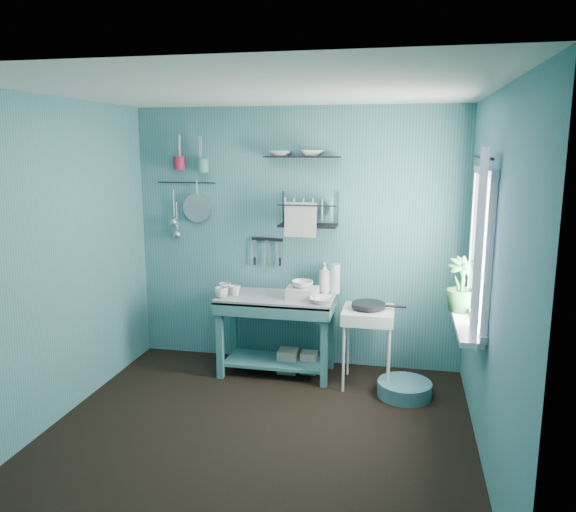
% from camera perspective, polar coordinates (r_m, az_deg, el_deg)
% --- Properties ---
extents(floor, '(3.20, 3.20, 0.00)m').
position_cam_1_polar(floor, '(4.46, -3.01, -17.44)').
color(floor, black).
rests_on(floor, ground).
extents(ceiling, '(3.20, 3.20, 0.00)m').
position_cam_1_polar(ceiling, '(3.93, -3.39, 16.49)').
color(ceiling, silver).
rests_on(ceiling, ground).
extents(wall_back, '(3.20, 0.00, 3.20)m').
position_cam_1_polar(wall_back, '(5.45, 0.89, 1.83)').
color(wall_back, '#3A7278').
rests_on(wall_back, ground).
extents(wall_front, '(3.20, 0.00, 3.20)m').
position_cam_1_polar(wall_front, '(2.65, -11.67, -8.55)').
color(wall_front, '#3A7278').
rests_on(wall_front, ground).
extents(wall_left, '(0.00, 3.00, 3.00)m').
position_cam_1_polar(wall_left, '(4.68, -22.46, -0.57)').
color(wall_left, '#3A7278').
rests_on(wall_left, ground).
extents(wall_right, '(0.00, 3.00, 3.00)m').
position_cam_1_polar(wall_right, '(3.93, 20.02, -2.53)').
color(wall_right, '#3A7278').
rests_on(wall_right, ground).
extents(work_counter, '(1.11, 0.62, 0.76)m').
position_cam_1_polar(work_counter, '(5.34, -1.18, -8.01)').
color(work_counter, '#336A6B').
rests_on(work_counter, floor).
extents(mug_left, '(0.12, 0.12, 0.10)m').
position_cam_1_polar(mug_left, '(5.19, -6.78, -3.71)').
color(mug_left, silver).
rests_on(mug_left, work_counter).
extents(mug_mid, '(0.14, 0.14, 0.09)m').
position_cam_1_polar(mug_mid, '(5.26, -5.40, -3.52)').
color(mug_mid, silver).
rests_on(mug_mid, work_counter).
extents(mug_right, '(0.17, 0.17, 0.10)m').
position_cam_1_polar(mug_right, '(5.35, -6.44, -3.27)').
color(mug_right, silver).
rests_on(mug_right, work_counter).
extents(wash_tub, '(0.28, 0.22, 0.10)m').
position_cam_1_polar(wash_tub, '(5.15, 1.47, -3.75)').
color(wash_tub, beige).
rests_on(wash_tub, work_counter).
extents(tub_bowl, '(0.20, 0.19, 0.06)m').
position_cam_1_polar(tub_bowl, '(5.13, 1.47, -2.88)').
color(tub_bowl, silver).
rests_on(tub_bowl, wash_tub).
extents(soap_bottle, '(0.11, 0.12, 0.30)m').
position_cam_1_polar(soap_bottle, '(5.31, 3.71, -2.20)').
color(soap_bottle, beige).
rests_on(soap_bottle, work_counter).
extents(water_bottle, '(0.09, 0.09, 0.28)m').
position_cam_1_polar(water_bottle, '(5.32, 4.80, -2.30)').
color(water_bottle, silver).
rests_on(water_bottle, work_counter).
extents(counter_bowl, '(0.22, 0.22, 0.05)m').
position_cam_1_polar(counter_bowl, '(5.00, 3.46, -4.50)').
color(counter_bowl, silver).
rests_on(counter_bowl, work_counter).
extents(hotplate_stand, '(0.48, 0.48, 0.71)m').
position_cam_1_polar(hotplate_stand, '(5.15, 8.06, -9.15)').
color(hotplate_stand, silver).
rests_on(hotplate_stand, floor).
extents(frying_pan, '(0.30, 0.30, 0.03)m').
position_cam_1_polar(frying_pan, '(5.03, 8.18, -4.94)').
color(frying_pan, black).
rests_on(frying_pan, hotplate_stand).
extents(knife_strip, '(0.32, 0.05, 0.03)m').
position_cam_1_polar(knife_strip, '(5.49, -2.12, 1.71)').
color(knife_strip, black).
rests_on(knife_strip, wall_back).
extents(dish_rack, '(0.58, 0.33, 0.32)m').
position_cam_1_polar(dish_rack, '(5.26, 2.08, 4.74)').
color(dish_rack, black).
rests_on(dish_rack, wall_back).
extents(upper_shelf, '(0.71, 0.23, 0.01)m').
position_cam_1_polar(upper_shelf, '(5.27, 1.43, 10.04)').
color(upper_shelf, black).
rests_on(upper_shelf, wall_back).
extents(shelf_bowl_left, '(0.23, 0.23, 0.05)m').
position_cam_1_polar(shelf_bowl_left, '(5.31, -0.72, 10.03)').
color(shelf_bowl_left, silver).
rests_on(shelf_bowl_left, upper_shelf).
extents(shelf_bowl_right, '(0.24, 0.24, 0.06)m').
position_cam_1_polar(shelf_bowl_right, '(5.25, 2.47, 10.50)').
color(shelf_bowl_right, silver).
rests_on(shelf_bowl_right, upper_shelf).
extents(utensil_cup_magenta, '(0.11, 0.11, 0.13)m').
position_cam_1_polar(utensil_cup_magenta, '(5.64, -11.00, 9.26)').
color(utensil_cup_magenta, maroon).
rests_on(utensil_cup_magenta, wall_back).
extents(utensil_cup_teal, '(0.11, 0.11, 0.13)m').
position_cam_1_polar(utensil_cup_teal, '(5.55, -8.65, 9.08)').
color(utensil_cup_teal, teal).
rests_on(utensil_cup_teal, wall_back).
extents(colander, '(0.28, 0.03, 0.28)m').
position_cam_1_polar(colander, '(5.64, -9.22, 4.86)').
color(colander, '#9FA2A7').
rests_on(colander, wall_back).
extents(ladle_outer, '(0.01, 0.01, 0.30)m').
position_cam_1_polar(ladle_outer, '(5.74, -11.54, 5.12)').
color(ladle_outer, '#9FA2A7').
rests_on(ladle_outer, wall_back).
extents(ladle_inner, '(0.01, 0.01, 0.30)m').
position_cam_1_polar(ladle_inner, '(5.74, -11.23, 3.90)').
color(ladle_inner, '#9FA2A7').
rests_on(ladle_inner, wall_back).
extents(hook_rail, '(0.60, 0.01, 0.01)m').
position_cam_1_polar(hook_rail, '(5.68, -10.26, 7.35)').
color(hook_rail, black).
rests_on(hook_rail, wall_back).
extents(window_glass, '(0.00, 1.10, 1.10)m').
position_cam_1_polar(window_glass, '(4.33, 19.15, 0.79)').
color(window_glass, white).
rests_on(window_glass, wall_right).
extents(windowsill, '(0.16, 0.95, 0.04)m').
position_cam_1_polar(windowsill, '(4.46, 17.57, -6.64)').
color(windowsill, silver).
rests_on(windowsill, wall_right).
extents(curtain, '(0.00, 1.35, 1.35)m').
position_cam_1_polar(curtain, '(4.02, 18.79, 0.78)').
color(curtain, silver).
rests_on(curtain, wall_right).
extents(curtain_rod, '(0.02, 1.05, 0.02)m').
position_cam_1_polar(curtain_rod, '(4.26, 19.10, 9.44)').
color(curtain_rod, black).
rests_on(curtain_rod, wall_right).
extents(potted_plant, '(0.31, 0.31, 0.43)m').
position_cam_1_polar(potted_plant, '(4.67, 17.19, -2.80)').
color(potted_plant, '#28642D').
rests_on(potted_plant, windowsill).
extents(storage_tin_large, '(0.18, 0.18, 0.22)m').
position_cam_1_polar(storage_tin_large, '(5.46, -0.01, -10.59)').
color(storage_tin_large, gray).
rests_on(storage_tin_large, floor).
extents(storage_tin_small, '(0.15, 0.15, 0.20)m').
position_cam_1_polar(storage_tin_small, '(5.46, 2.15, -10.73)').
color(storage_tin_small, gray).
rests_on(storage_tin_small, floor).
extents(floor_basin, '(0.47, 0.47, 0.13)m').
position_cam_1_polar(floor_basin, '(5.08, 11.74, -13.09)').
color(floor_basin, '#3E6F7B').
rests_on(floor_basin, floor).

